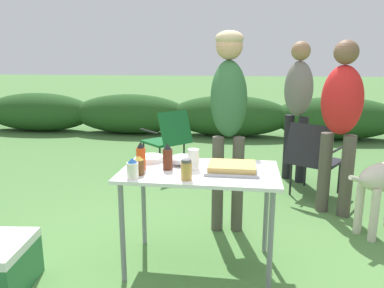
{
  "coord_description": "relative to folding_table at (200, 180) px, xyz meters",
  "views": [
    {
      "loc": [
        0.3,
        -2.5,
        1.51
      ],
      "look_at": [
        -0.08,
        0.16,
        0.89
      ],
      "focal_mm": 35.0,
      "sensor_mm": 36.0,
      "label": 1
    }
  ],
  "objects": [
    {
      "name": "standing_person_with_beanie",
      "position": [
        0.16,
        0.76,
        0.47
      ],
      "size": [
        0.36,
        0.5,
        1.74
      ],
      "rotation": [
        0.0,
        0.0,
        0.09
      ],
      "color": "#4C473D",
      "rests_on": "ground"
    },
    {
      "name": "beer_bottle",
      "position": [
        -0.39,
        -0.16,
        0.14
      ],
      "size": [
        0.07,
        0.07,
        0.13
      ],
      "color": "brown",
      "rests_on": "folding_table"
    },
    {
      "name": "hot_sauce_bottle",
      "position": [
        -0.41,
        -0.04,
        0.17
      ],
      "size": [
        0.07,
        0.07,
        0.2
      ],
      "color": "#CC4214",
      "rests_on": "folding_table"
    },
    {
      "name": "shrub_hedge",
      "position": [
        -0.0,
        4.79,
        -0.27
      ],
      "size": [
        14.4,
        0.9,
        0.8
      ],
      "color": "#234C1E",
      "rests_on": "ground"
    },
    {
      "name": "spice_jar",
      "position": [
        -0.06,
        -0.22,
        0.14
      ],
      "size": [
        0.07,
        0.07,
        0.14
      ],
      "color": "#B2893D",
      "rests_on": "folding_table"
    },
    {
      "name": "cooler_box",
      "position": [
        -1.24,
        -0.48,
        -0.49
      ],
      "size": [
        0.37,
        0.51,
        0.34
      ],
      "rotation": [
        0.0,
        0.0,
        1.68
      ],
      "color": "#286B3D",
      "rests_on": "ground"
    },
    {
      "name": "food_tray",
      "position": [
        0.23,
        -0.0,
        0.1
      ],
      "size": [
        0.37,
        0.3,
        0.06
      ],
      "color": "#9E9EA3",
      "rests_on": "folding_table"
    },
    {
      "name": "camp_chair_near_hedge",
      "position": [
        1.05,
        1.58,
        -0.2
      ],
      "size": [
        0.7,
        0.74,
        0.83
      ],
      "rotation": [
        0.0,
        0.0,
        -0.55
      ],
      "color": "#232328",
      "rests_on": "ground"
    },
    {
      "name": "paper_cup_stack",
      "position": [
        -0.05,
        0.01,
        0.15
      ],
      "size": [
        0.08,
        0.08,
        0.15
      ],
      "primitive_type": "cylinder",
      "color": "white",
      "rests_on": "folding_table"
    },
    {
      "name": "plate_stack",
      "position": [
        -0.4,
        0.18,
        0.1
      ],
      "size": [
        0.21,
        0.21,
        0.04
      ],
      "primitive_type": "cylinder",
      "color": "white",
      "rests_on": "folding_table"
    },
    {
      "name": "standing_person_in_navy_coat",
      "position": [
        0.93,
        2.16,
        0.36
      ],
      "size": [
        0.45,
        0.45,
        1.7
      ],
      "rotation": [
        0.0,
        0.0,
        -0.76
      ],
      "color": "black",
      "rests_on": "ground"
    },
    {
      "name": "bbq_sauce_bottle",
      "position": [
        -0.22,
        -0.02,
        0.17
      ],
      "size": [
        0.07,
        0.07,
        0.19
      ],
      "color": "#562314",
      "rests_on": "folding_table"
    },
    {
      "name": "folding_table",
      "position": [
        0.0,
        0.0,
        0.0
      ],
      "size": [
        1.1,
        0.64,
        0.74
      ],
      "color": "white",
      "rests_on": "ground"
    },
    {
      "name": "standing_person_in_olive_jacket",
      "position": [
        1.19,
        1.14,
        0.34
      ],
      "size": [
        0.47,
        0.42,
        1.67
      ],
      "rotation": [
        0.0,
        0.0,
        -0.5
      ],
      "color": "#4C473D",
      "rests_on": "ground"
    },
    {
      "name": "mixing_bowl",
      "position": [
        -0.15,
        0.13,
        0.11
      ],
      "size": [
        0.2,
        0.2,
        0.08
      ],
      "primitive_type": "ellipsoid",
      "color": "silver",
      "rests_on": "folding_table"
    },
    {
      "name": "camp_chair_green_behind_table",
      "position": [
        -0.71,
        2.33,
        -0.2
      ],
      "size": [
        0.75,
        0.74,
        0.83
      ],
      "rotation": [
        0.0,
        0.0,
        0.82
      ],
      "color": "#19602D",
      "rests_on": "ground"
    },
    {
      "name": "mayo_bottle",
      "position": [
        -0.41,
        -0.25,
        0.14
      ],
      "size": [
        0.08,
        0.08,
        0.14
      ],
      "color": "silver",
      "rests_on": "folding_table"
    },
    {
      "name": "ground_plane",
      "position": [
        0.0,
        0.0,
        -0.66
      ],
      "size": [
        60.0,
        60.0,
        0.0
      ],
      "primitive_type": "plane",
      "color": "#4C7A3D"
    }
  ]
}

